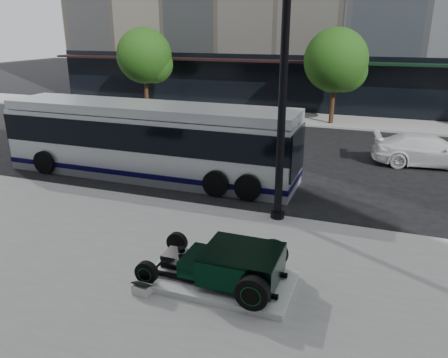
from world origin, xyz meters
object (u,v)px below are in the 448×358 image
(lamppost, at_px, (282,102))
(transit_bus, at_px, (149,140))
(hot_rod, at_px, (233,264))
(white_sedan, at_px, (429,150))

(lamppost, xyz_separation_m, transit_bus, (-5.97, 2.64, -2.25))
(transit_bus, bearing_deg, hot_rod, -48.86)
(lamppost, bearing_deg, hot_rod, -90.88)
(hot_rod, relative_size, lamppost, 0.41)
(lamppost, distance_m, white_sedan, 9.84)
(white_sedan, bearing_deg, transit_bus, 109.60)
(lamppost, relative_size, transit_bus, 0.65)
(hot_rod, height_order, white_sedan, white_sedan)
(transit_bus, bearing_deg, white_sedan, 26.47)
(white_sedan, bearing_deg, lamppost, 142.09)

